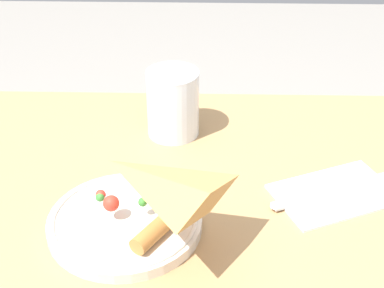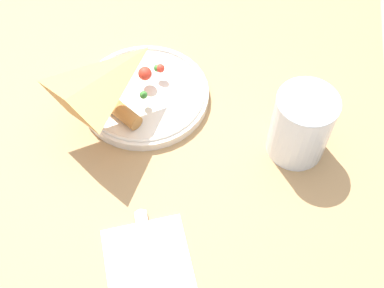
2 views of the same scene
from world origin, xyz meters
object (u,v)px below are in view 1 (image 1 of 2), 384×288
at_px(plate_pizza, 121,218).
at_px(milk_glass, 171,106).
at_px(butter_knife, 339,190).
at_px(napkin_folded, 333,194).
at_px(dining_table, 201,269).

height_order(plate_pizza, milk_glass, milk_glass).
relative_size(milk_glass, butter_knife, 0.58).
xyz_separation_m(milk_glass, butter_knife, (-0.26, 0.17, -0.04)).
bearing_deg(napkin_folded, butter_knife, -157.93).
distance_m(dining_table, napkin_folded, 0.23).
bearing_deg(butter_knife, napkin_folded, 0.00).
bearing_deg(plate_pizza, napkin_folded, -165.29).
bearing_deg(dining_table, napkin_folded, -164.77).
height_order(dining_table, milk_glass, milk_glass).
bearing_deg(butter_knife, dining_table, -6.49).
bearing_deg(dining_table, butter_knife, -164.42).
distance_m(milk_glass, butter_knife, 0.31).
height_order(dining_table, napkin_folded, napkin_folded).
height_order(milk_glass, napkin_folded, milk_glass).
distance_m(napkin_folded, butter_knife, 0.01).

